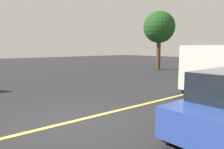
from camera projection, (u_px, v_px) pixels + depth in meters
ground_plane at (75, 121)px, 6.39m from camera, size 80.00×80.00×0.00m
lane_marking_centre at (145, 104)px, 8.30m from camera, size 28.00×0.16×0.01m
tree_left_verge at (159, 27)px, 20.64m from camera, size 2.95×2.95×5.48m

